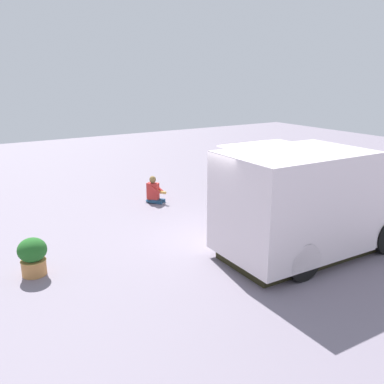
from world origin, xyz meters
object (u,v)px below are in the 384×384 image
at_px(person_customer, 154,192).
at_px(planter_flowering_far, 33,256).
at_px(planter_flowering_near, 225,174).
at_px(food_truck, 311,205).

height_order(person_customer, planter_flowering_far, person_customer).
distance_m(person_customer, planter_flowering_near, 3.50).
bearing_deg(planter_flowering_far, planter_flowering_near, -63.34).
xyz_separation_m(food_truck, person_customer, (5.62, 1.27, -0.84)).
relative_size(food_truck, planter_flowering_far, 5.67).
height_order(food_truck, person_customer, food_truck).
bearing_deg(food_truck, planter_flowering_near, -18.95).
relative_size(planter_flowering_near, planter_flowering_far, 0.96).
distance_m(food_truck, person_customer, 5.82).
bearing_deg(person_customer, planter_flowering_near, -78.95).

